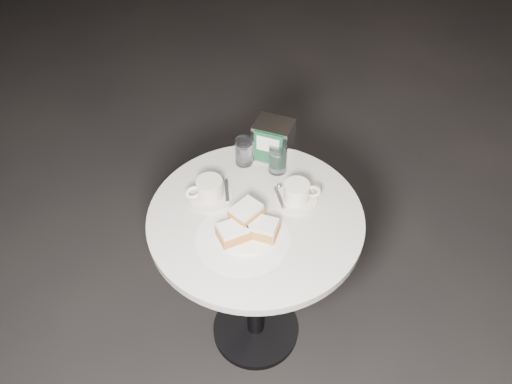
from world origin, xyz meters
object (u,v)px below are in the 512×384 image
object	(u,v)px
beignet_plate	(247,227)
coffee_cup_right	(297,194)
water_glass_left	(244,152)
cafe_table	(256,252)
water_glass_right	(278,159)
napkin_dispenser	(273,141)
coffee_cup_left	(209,191)

from	to	relation	value
beignet_plate	coffee_cup_right	size ratio (longest dim) A/B	1.38
water_glass_left	coffee_cup_right	bearing A→B (deg)	-42.99
cafe_table	water_glass_left	bearing A→B (deg)	103.14
water_glass_left	water_glass_right	bearing A→B (deg)	-14.90
water_glass_right	cafe_table	bearing A→B (deg)	-105.93
coffee_cup_right	water_glass_right	size ratio (longest dim) A/B	1.52
water_glass_right	napkin_dispenser	size ratio (longest dim) A/B	0.68
water_glass_left	napkin_dispenser	xyz separation A→B (m)	(0.10, 0.04, 0.03)
cafe_table	coffee_cup_right	bearing A→B (deg)	29.32
coffee_cup_left	coffee_cup_right	bearing A→B (deg)	-22.97
beignet_plate	water_glass_left	world-z (taller)	water_glass_left
water_glass_left	napkin_dispenser	size ratio (longest dim) A/B	0.66
beignet_plate	water_glass_right	size ratio (longest dim) A/B	2.09
cafe_table	beignet_plate	xyz separation A→B (m)	(-0.02, -0.08, 0.23)
napkin_dispenser	beignet_plate	bearing A→B (deg)	-83.20
cafe_table	water_glass_right	size ratio (longest dim) A/B	7.23
napkin_dispenser	coffee_cup_right	bearing A→B (deg)	-50.78
water_glass_right	water_glass_left	bearing A→B (deg)	165.10
coffee_cup_right	napkin_dispenser	xyz separation A→B (m)	(-0.09, 0.21, 0.04)
cafe_table	beignet_plate	size ratio (longest dim) A/B	3.46
water_glass_right	napkin_dispenser	distance (m)	0.07
coffee_cup_left	water_glass_right	distance (m)	0.27
coffee_cup_left	water_glass_right	world-z (taller)	water_glass_right
cafe_table	napkin_dispenser	xyz separation A→B (m)	(0.04, 0.28, 0.27)
napkin_dispenser	water_glass_right	bearing A→B (deg)	-57.01
cafe_table	coffee_cup_right	size ratio (longest dim) A/B	4.77
cafe_table	coffee_cup_left	distance (m)	0.29
coffee_cup_left	water_glass_left	bearing A→B (deg)	37.29
cafe_table	water_glass_left	xyz separation A→B (m)	(-0.06, 0.25, 0.25)
beignet_plate	coffee_cup_left	world-z (taller)	beignet_plate
coffee_cup_left	water_glass_right	bearing A→B (deg)	10.22
coffee_cup_right	water_glass_right	distance (m)	0.16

